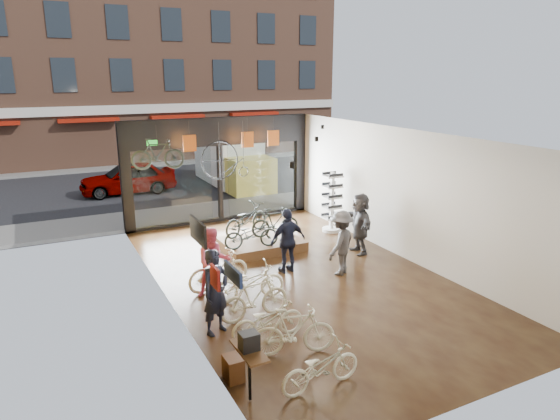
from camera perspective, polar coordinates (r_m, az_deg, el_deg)
ground_plane at (r=13.60m, az=2.06°, el=-7.67°), size 7.00×12.00×0.04m
ceiling at (r=12.61m, az=2.23°, el=8.61°), size 7.00×12.00×0.04m
wall_left at (r=11.75m, az=-13.09°, el=-1.86°), size 0.04×12.00×3.80m
wall_right at (r=14.94m, az=14.08°, el=1.74°), size 0.04×12.00×3.80m
wall_back at (r=8.51m, az=22.27°, el=-9.40°), size 7.00×0.04×3.80m
storefront at (r=18.33m, az=-6.93°, el=4.56°), size 7.00×0.26×3.80m
exit_sign at (r=17.38m, az=-14.43°, el=7.44°), size 0.35×0.06×0.18m
street_road at (r=27.18m, az=-13.29°, el=3.68°), size 30.00×18.00×0.02m
sidewalk_near at (r=19.85m, az=-7.94°, el=-0.10°), size 30.00×2.40×0.12m
sidewalk_far at (r=31.01m, az=-15.06°, el=5.11°), size 30.00×2.00×0.12m
opposite_building at (r=33.07m, az=-16.88°, el=17.68°), size 26.00×5.00×14.00m
street_car at (r=23.72m, az=-16.99°, el=3.54°), size 4.19×1.69×1.43m
box_truck at (r=23.95m, az=-5.12°, el=5.48°), size 2.05×6.16×2.43m
floor_bike_0 at (r=9.04m, az=4.66°, el=-17.45°), size 1.59×0.63×0.82m
floor_bike_1 at (r=9.90m, az=1.57°, el=-13.68°), size 1.71×0.91×0.99m
floor_bike_2 at (r=10.47m, az=-1.43°, el=-12.45°), size 1.59×0.57×0.83m
floor_bike_3 at (r=11.22m, az=-2.97°, el=-9.99°), size 1.68×0.53×1.00m
floor_bike_4 at (r=12.11m, az=-3.53°, el=-8.25°), size 1.78×0.78×0.91m
floor_bike_5 at (r=12.77m, az=-7.03°, el=-6.79°), size 1.76×0.76×1.02m
display_platform at (r=15.62m, az=-2.17°, el=-3.90°), size 2.40×1.80×0.30m
display_bike_left at (r=14.71m, az=-3.29°, el=-2.77°), size 1.70×0.78×0.86m
display_bike_mid at (r=15.72m, az=-0.56°, el=-1.41°), size 1.59×0.66×0.93m
display_bike_right at (r=15.97m, az=-3.90°, el=-1.07°), size 1.98×1.39×0.99m
customer_0 at (r=10.56m, az=-7.39°, el=-9.26°), size 0.80×0.69×1.85m
customer_1 at (r=12.26m, az=-7.58°, el=-5.95°), size 0.95×0.80×1.74m
customer_2 at (r=13.60m, az=0.90°, el=-3.52°), size 1.07×0.48×1.80m
customer_3 at (r=13.56m, az=6.98°, el=-3.74°), size 1.33×1.17×1.78m
customer_5 at (r=15.23m, az=9.09°, el=-1.51°), size 0.83×1.79×1.86m
sunglasses_rack at (r=17.15m, az=5.94°, el=0.91°), size 0.62×0.52×2.09m
wall_merch at (r=8.88m, az=-6.39°, el=-11.52°), size 0.40×2.40×2.60m
penny_farthing at (r=16.61m, az=-6.03°, el=5.57°), size 1.59×0.06×1.27m
hung_bike at (r=15.73m, az=-13.81°, el=6.24°), size 1.64×0.77×0.95m
jersey_left at (r=17.00m, az=-10.29°, el=7.51°), size 0.45×0.03×0.55m
jersey_mid at (r=17.69m, az=-3.72°, el=8.02°), size 0.45×0.03×0.55m
jersey_right at (r=18.11m, az=-0.77°, el=8.22°), size 0.45×0.03×0.55m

